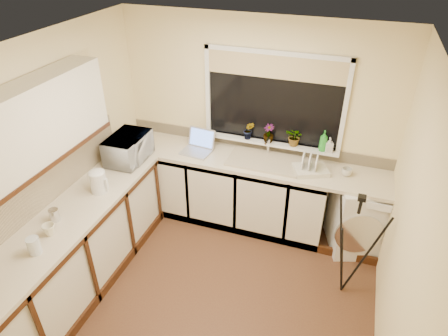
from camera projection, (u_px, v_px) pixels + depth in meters
floor at (212, 290)px, 4.10m from camera, size 3.20×3.20×0.00m
ceiling at (206, 52)px, 2.80m from camera, size 3.20×3.20×0.00m
wall_back at (255, 123)px, 4.65m from camera, size 3.20×0.00×3.20m
wall_left at (58, 162)px, 3.90m from camera, size 0.00×3.00×3.00m
wall_right at (407, 234)px, 3.01m from camera, size 0.00×3.00×3.00m
base_cabinet_back at (221, 187)px, 4.92m from camera, size 2.55×0.60×0.86m
base_cabinet_left at (80, 249)px, 3.99m from camera, size 0.54×2.40×0.86m
worktop_back at (247, 161)px, 4.60m from camera, size 3.20×0.60×0.04m
worktop_left at (71, 214)px, 3.76m from camera, size 0.60×2.40×0.04m
upper_cabinet at (21, 132)px, 3.19m from camera, size 0.28×1.90×0.70m
splashback_left at (40, 187)px, 3.71m from camera, size 0.02×2.40×0.45m
splashback_back at (254, 143)px, 4.78m from camera, size 3.20×0.02×0.14m
window_glass at (274, 100)px, 4.41m from camera, size 1.50×0.02×1.00m
window_blind at (275, 67)px, 4.19m from camera, size 1.50×0.02×0.25m
windowsill at (270, 143)px, 4.64m from camera, size 1.60×0.14×0.03m
sink at (264, 161)px, 4.52m from camera, size 0.82×0.46×0.03m
faucet at (268, 146)px, 4.61m from camera, size 0.03×0.03×0.24m
washing_machine at (361, 215)px, 4.46m from camera, size 0.76×0.75×0.86m
laptop at (199, 145)px, 4.73m from camera, size 0.37×0.36×0.25m
kettle at (98, 182)px, 3.99m from camera, size 0.17×0.17×0.22m
dish_rack at (310, 170)px, 4.33m from camera, size 0.44×0.40×0.05m
tripod at (351, 247)px, 3.79m from camera, size 0.65×0.65×1.19m
glass_jug at (34, 246)px, 3.26m from camera, size 0.10×0.10×0.15m
steel_jar at (54, 215)px, 3.62m from camera, size 0.09×0.09×0.12m
microwave at (128, 148)px, 4.49m from camera, size 0.38×0.55×0.30m
plant_b at (249, 130)px, 4.63m from camera, size 0.13×0.11×0.22m
plant_c at (269, 133)px, 4.57m from camera, size 0.16×0.16×0.22m
plant_d at (295, 137)px, 4.49m from camera, size 0.25×0.24×0.22m
soap_bottle_green at (324, 141)px, 4.39m from camera, size 0.10×0.10×0.24m
soap_bottle_clear at (329, 145)px, 4.38m from camera, size 0.10×0.10×0.17m
cup_back at (347, 172)px, 4.27m from camera, size 0.11×0.11×0.09m
cup_left at (49, 230)px, 3.46m from camera, size 0.13×0.13×0.10m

